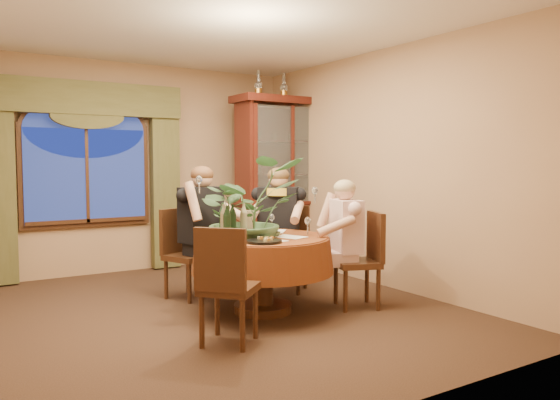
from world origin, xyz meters
TOP-DOWN VIEW (x-y plane):
  - floor at (0.00, 0.00)m, footprint 5.00×5.00m
  - wall_back at (0.00, 2.50)m, footprint 4.50×0.00m
  - wall_right at (2.25, 0.00)m, footprint 0.00×5.00m
  - ceiling at (0.00, 0.00)m, footprint 5.00×5.00m
  - window at (-0.60, 2.43)m, footprint 1.62×0.10m
  - arched_transom at (-0.60, 2.43)m, footprint 1.60×0.06m
  - drapery_right at (0.43, 2.38)m, footprint 0.38×0.14m
  - swag_valance at (-0.60, 2.35)m, footprint 2.45×0.16m
  - dining_table at (0.45, -0.25)m, footprint 1.44×1.44m
  - china_cabinet at (1.97, 1.75)m, footprint 1.47×0.58m
  - oil_lamp_left at (1.55, 1.75)m, footprint 0.11×0.11m
  - oil_lamp_center at (1.97, 1.75)m, footprint 0.11×0.11m
  - oil_lamp_right at (2.39, 1.75)m, footprint 0.11×0.11m
  - chair_right at (1.34, -0.61)m, footprint 0.55×0.55m
  - chair_back_right at (1.13, 0.36)m, footprint 0.59×0.59m
  - chair_back at (0.04, 0.66)m, footprint 0.55×0.55m
  - chair_front_left at (-0.26, -0.91)m, footprint 0.59×0.59m
  - person_pink at (1.28, -0.51)m, footprint 0.55×0.57m
  - person_back at (0.16, 0.58)m, footprint 0.64×0.61m
  - person_scarf at (1.04, 0.40)m, footprint 0.69×0.69m
  - stoneware_vase at (0.36, -0.12)m, footprint 0.13×0.13m
  - centerpiece_plant at (0.35, -0.12)m, footprint 1.05×1.16m
  - olive_bowl at (0.54, -0.30)m, footprint 0.14×0.14m
  - cheese_platter at (0.24, -0.62)m, footprint 0.33×0.33m
  - wine_bottle_0 at (0.11, -0.25)m, footprint 0.07×0.07m
  - wine_bottle_1 at (0.26, -0.21)m, footprint 0.07×0.07m
  - wine_bottle_2 at (0.12, -0.04)m, footprint 0.07×0.07m
  - wine_bottle_3 at (0.00, -0.36)m, footprint 0.07×0.07m
  - wine_bottle_4 at (0.06, -0.18)m, footprint 0.07×0.07m
  - tasting_paper_0 at (0.64, -0.44)m, footprint 0.30×0.35m
  - tasting_paper_1 at (0.74, 0.00)m, footprint 0.35×0.36m
  - tasting_paper_2 at (0.36, -0.54)m, footprint 0.26×0.33m
  - wine_glass_person_pink at (0.89, -0.39)m, footprint 0.07×0.07m
  - wine_glass_person_back at (0.30, 0.19)m, footprint 0.07×0.07m
  - wine_glass_person_scarf at (0.76, 0.09)m, footprint 0.07×0.07m

SIDE VIEW (x-z plane):
  - floor at x=0.00m, z-range 0.00..0.00m
  - dining_table at x=0.45m, z-range 0.00..0.75m
  - chair_right at x=1.34m, z-range 0.00..0.96m
  - chair_back_right at x=1.13m, z-range 0.00..0.96m
  - chair_back at x=0.04m, z-range 0.00..0.96m
  - chair_front_left at x=-0.26m, z-range 0.00..0.96m
  - person_pink at x=1.28m, z-range 0.00..1.30m
  - person_scarf at x=1.04m, z-range 0.00..1.42m
  - person_back at x=0.16m, z-range 0.00..1.44m
  - tasting_paper_0 at x=0.64m, z-range 0.75..0.76m
  - tasting_paper_1 at x=0.74m, z-range 0.75..0.76m
  - tasting_paper_2 at x=0.36m, z-range 0.75..0.76m
  - cheese_platter at x=0.24m, z-range 0.75..0.77m
  - olive_bowl at x=0.54m, z-range 0.75..0.79m
  - wine_glass_person_pink at x=0.89m, z-range 0.75..0.93m
  - wine_glass_person_back at x=0.30m, z-range 0.75..0.93m
  - wine_glass_person_scarf at x=0.76m, z-range 0.75..0.93m
  - stoneware_vase at x=0.36m, z-range 0.75..1.00m
  - wine_bottle_0 at x=0.11m, z-range 0.75..1.08m
  - wine_bottle_1 at x=0.26m, z-range 0.75..1.08m
  - wine_bottle_2 at x=0.12m, z-range 0.75..1.08m
  - wine_bottle_3 at x=0.00m, z-range 0.75..1.08m
  - wine_bottle_4 at x=0.06m, z-range 0.75..1.08m
  - drapery_right at x=0.43m, z-range 0.02..2.34m
  - china_cabinet at x=1.97m, z-range 0.00..2.39m
  - window at x=-0.60m, z-range 0.64..1.96m
  - wall_back at x=0.00m, z-range -0.85..3.65m
  - wall_right at x=2.25m, z-range -1.10..3.90m
  - centerpiece_plant at x=0.35m, z-range 0.95..1.86m
  - arched_transom at x=-0.60m, z-range 1.86..2.30m
  - swag_valance at x=-0.60m, z-range 2.07..2.49m
  - oil_lamp_left at x=1.55m, z-range 2.39..2.73m
  - oil_lamp_center at x=1.97m, z-range 2.39..2.73m
  - oil_lamp_right at x=2.39m, z-range 2.39..2.73m
  - ceiling at x=0.00m, z-range 2.80..2.80m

